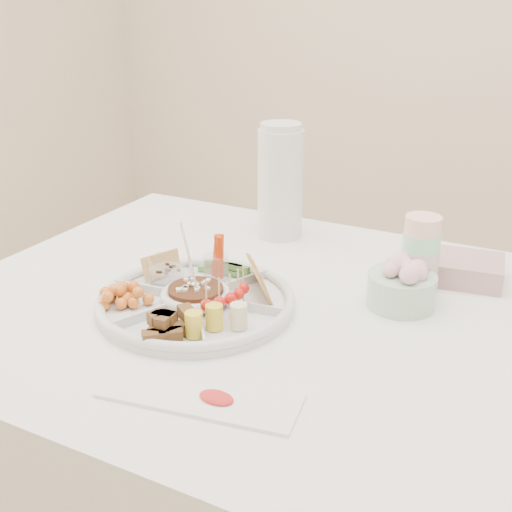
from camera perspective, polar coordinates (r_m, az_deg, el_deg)
The scene contains 14 objects.
dining_table at distance 1.46m, azimuth 5.11°, elevation -18.68°, with size 1.52×1.02×0.76m, color white.
party_tray at distance 1.26m, azimuth -5.35°, elevation -3.77°, with size 0.38×0.38×0.04m, color silver.
bean_dip at distance 1.25m, azimuth -5.36°, elevation -3.46°, with size 0.11×0.11×0.04m, color #462C1A.
tortillas at distance 1.26m, azimuth 0.51°, elevation -2.47°, with size 0.11×0.11×0.06m, color #9B6840, non-canonical shape.
carrot_cucumber at distance 1.35m, azimuth -3.05°, elevation 0.12°, with size 0.10×0.10×0.09m, color red, non-canonical shape.
pita_raisins at distance 1.35m, azimuth -8.53°, elevation -1.02°, with size 0.10×0.10×0.06m, color tan, non-canonical shape.
cherries at distance 1.25m, azimuth -11.33°, elevation -3.60°, with size 0.10×0.10×0.04m, color orange, non-canonical shape.
granola_chunks at distance 1.15m, azimuth -8.16°, elevation -5.85°, with size 0.11×0.11×0.05m, color #503A1F, non-canonical shape.
banana_tomato at distance 1.15m, azimuth -1.71°, elevation -4.38°, with size 0.10×0.10×0.08m, color #CCC17E, non-canonical shape.
cup_stack at distance 1.32m, azimuth 14.46°, elevation 0.88°, with size 0.08×0.08×0.21m, color #A6C8A1.
thermos at distance 1.59m, azimuth 2.17°, elevation 6.76°, with size 0.11×0.11×0.29m, color silver.
flower_bowl at distance 1.28m, azimuth 12.86°, elevation -2.30°, with size 0.13×0.13×0.10m, color silver.
napkin_stack at distance 1.44m, azimuth 18.17°, elevation -1.13°, with size 0.15×0.13×0.05m, color #BA8F92.
placemat at distance 1.01m, azimuth -5.03°, elevation -12.25°, with size 0.31×0.10×0.01m, color white.
Camera 1 is at (0.39, -1.02, 1.34)m, focal length 45.00 mm.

